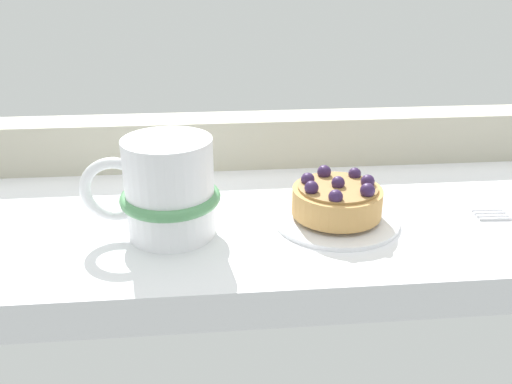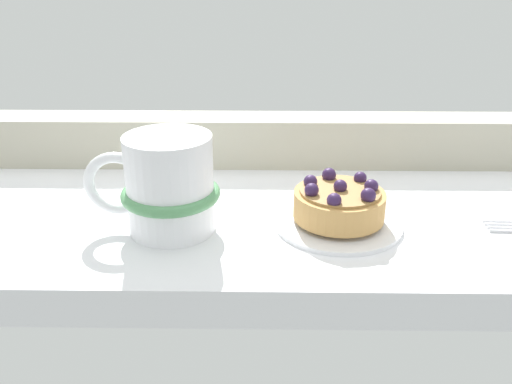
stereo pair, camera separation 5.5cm
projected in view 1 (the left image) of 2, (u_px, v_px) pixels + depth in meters
ground_plane at (306, 219)px, 62.60cm from camera, size 89.59×33.98×3.86cm
window_rail_back at (289, 139)px, 73.39cm from camera, size 87.80×5.78×6.44cm
dessert_plate at (336, 217)px, 57.72cm from camera, size 13.36×13.36×0.95cm
raspberry_tart at (337, 199)px, 56.85cm from camera, size 9.41×9.41×4.30cm
coffee_mug at (167, 189)px, 53.45cm from camera, size 13.71×9.99×10.04cm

